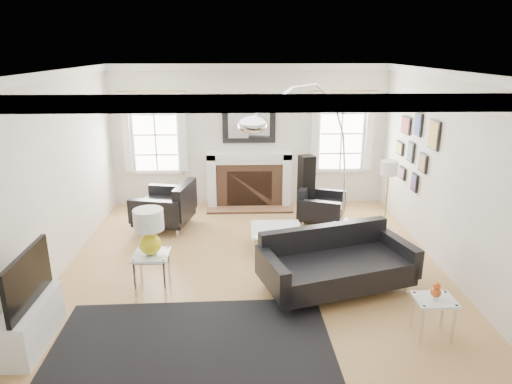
{
  "coord_description": "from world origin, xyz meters",
  "views": [
    {
      "loc": [
        -0.17,
        -6.03,
        3.1
      ],
      "look_at": [
        0.05,
        0.3,
        1.08
      ],
      "focal_mm": 32.0,
      "sensor_mm": 36.0,
      "label": 1
    }
  ],
  "objects_px": {
    "fireplace": "(249,180)",
    "armchair_left": "(168,207)",
    "sofa": "(335,264)",
    "arc_floor_lamp": "(304,163)",
    "gourd_lamp": "(149,229)",
    "armchair_right": "(319,206)",
    "coffee_table": "(276,231)"
  },
  "relations": [
    {
      "from": "fireplace",
      "to": "armchair_left",
      "type": "xyz_separation_m",
      "value": [
        -1.48,
        -1.14,
        -0.16
      ]
    },
    {
      "from": "sofa",
      "to": "arc_floor_lamp",
      "type": "xyz_separation_m",
      "value": [
        -0.29,
        1.14,
        1.11
      ]
    },
    {
      "from": "armchair_left",
      "to": "gourd_lamp",
      "type": "xyz_separation_m",
      "value": [
        0.12,
        -2.19,
        0.48
      ]
    },
    {
      "from": "armchair_right",
      "to": "arc_floor_lamp",
      "type": "bearing_deg",
      "value": -111.21
    },
    {
      "from": "gourd_lamp",
      "to": "armchair_left",
      "type": "bearing_deg",
      "value": 93.1
    },
    {
      "from": "sofa",
      "to": "gourd_lamp",
      "type": "distance_m",
      "value": 2.48
    },
    {
      "from": "fireplace",
      "to": "arc_floor_lamp",
      "type": "distance_m",
      "value": 2.56
    },
    {
      "from": "fireplace",
      "to": "coffee_table",
      "type": "xyz_separation_m",
      "value": [
        0.38,
        -2.13,
        -0.22
      ]
    },
    {
      "from": "sofa",
      "to": "gourd_lamp",
      "type": "bearing_deg",
      "value": 178.49
    },
    {
      "from": "sofa",
      "to": "armchair_left",
      "type": "xyz_separation_m",
      "value": [
        -2.54,
        2.25,
        0.03
      ]
    },
    {
      "from": "sofa",
      "to": "armchair_left",
      "type": "bearing_deg",
      "value": 138.47
    },
    {
      "from": "fireplace",
      "to": "arc_floor_lamp",
      "type": "height_order",
      "value": "arc_floor_lamp"
    },
    {
      "from": "coffee_table",
      "to": "arc_floor_lamp",
      "type": "distance_m",
      "value": 1.21
    },
    {
      "from": "armchair_right",
      "to": "coffee_table",
      "type": "height_order",
      "value": "armchair_right"
    },
    {
      "from": "armchair_left",
      "to": "arc_floor_lamp",
      "type": "height_order",
      "value": "arc_floor_lamp"
    },
    {
      "from": "armchair_right",
      "to": "coffee_table",
      "type": "xyz_separation_m",
      "value": [
        -0.88,
        -1.13,
        0.0
      ]
    },
    {
      "from": "armchair_left",
      "to": "arc_floor_lamp",
      "type": "relative_size",
      "value": 0.44
    },
    {
      "from": "fireplace",
      "to": "gourd_lamp",
      "type": "distance_m",
      "value": 3.61
    },
    {
      "from": "gourd_lamp",
      "to": "armchair_right",
      "type": "bearing_deg",
      "value": 41.64
    },
    {
      "from": "coffee_table",
      "to": "arc_floor_lamp",
      "type": "height_order",
      "value": "arc_floor_lamp"
    },
    {
      "from": "armchair_left",
      "to": "armchair_right",
      "type": "bearing_deg",
      "value": 2.96
    },
    {
      "from": "sofa",
      "to": "armchair_left",
      "type": "height_order",
      "value": "armchair_left"
    },
    {
      "from": "fireplace",
      "to": "coffee_table",
      "type": "bearing_deg",
      "value": -79.8
    },
    {
      "from": "armchair_right",
      "to": "arc_floor_lamp",
      "type": "relative_size",
      "value": 0.39
    },
    {
      "from": "fireplace",
      "to": "sofa",
      "type": "bearing_deg",
      "value": -72.56
    },
    {
      "from": "coffee_table",
      "to": "armchair_left",
      "type": "bearing_deg",
      "value": 151.91
    },
    {
      "from": "coffee_table",
      "to": "arc_floor_lamp",
      "type": "relative_size",
      "value": 0.29
    },
    {
      "from": "armchair_right",
      "to": "fireplace",
      "type": "bearing_deg",
      "value": 141.58
    },
    {
      "from": "armchair_right",
      "to": "coffee_table",
      "type": "distance_m",
      "value": 1.43
    },
    {
      "from": "gourd_lamp",
      "to": "arc_floor_lamp",
      "type": "xyz_separation_m",
      "value": [
        2.13,
        1.07,
        0.6
      ]
    },
    {
      "from": "coffee_table",
      "to": "arc_floor_lamp",
      "type": "xyz_separation_m",
      "value": [
        0.39,
        -0.12,
        1.14
      ]
    },
    {
      "from": "coffee_table",
      "to": "arc_floor_lamp",
      "type": "bearing_deg",
      "value": -17.43
    }
  ]
}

